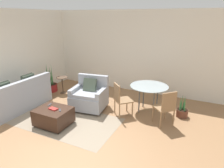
% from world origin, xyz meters
% --- Properties ---
extents(ground_plane, '(20.00, 20.00, 0.00)m').
position_xyz_m(ground_plane, '(0.00, 0.00, 0.00)').
color(ground_plane, '#936B47').
extents(wall_back, '(12.00, 0.06, 2.75)m').
position_xyz_m(wall_back, '(0.00, 3.66, 1.38)').
color(wall_back, white).
rests_on(wall_back, ground_plane).
extents(wall_left, '(0.06, 12.00, 2.75)m').
position_xyz_m(wall_left, '(-2.83, 1.50, 1.38)').
color(wall_left, white).
rests_on(wall_left, ground_plane).
extents(area_rug, '(2.65, 1.52, 0.01)m').
position_xyz_m(area_rug, '(-0.57, 0.77, 0.00)').
color(area_rug, gray).
rests_on(area_rug, ground_plane).
extents(couch, '(0.88, 2.06, 0.94)m').
position_xyz_m(couch, '(-2.27, 0.70, 0.31)').
color(couch, '#999EA8').
rests_on(couch, ground_plane).
extents(armchair, '(1.02, 0.93, 0.93)m').
position_xyz_m(armchair, '(-0.42, 1.68, 0.37)').
color(armchair, '#999EA8').
rests_on(armchair, ground_plane).
extents(ottoman, '(0.80, 0.67, 0.42)m').
position_xyz_m(ottoman, '(-0.72, 0.51, 0.23)').
color(ottoman, '#382319').
rests_on(ottoman, ground_plane).
extents(book_stack, '(0.23, 0.14, 0.03)m').
position_xyz_m(book_stack, '(-0.70, 0.50, 0.44)').
color(book_stack, '#B72D28').
rests_on(book_stack, ottoman).
extents(tv_remote_primary, '(0.08, 0.16, 0.01)m').
position_xyz_m(tv_remote_primary, '(-0.95, 0.65, 0.43)').
color(tv_remote_primary, '#333338').
rests_on(tv_remote_primary, ottoman).
extents(tv_remote_secondary, '(0.13, 0.14, 0.01)m').
position_xyz_m(tv_remote_secondary, '(-0.52, 0.53, 0.43)').
color(tv_remote_secondary, '#333338').
rests_on(tv_remote_secondary, ottoman).
extents(potted_plant, '(0.43, 0.43, 1.03)m').
position_xyz_m(potted_plant, '(-2.41, 2.28, 0.20)').
color(potted_plant, maroon).
rests_on(potted_plant, ground_plane).
extents(side_table, '(0.37, 0.37, 0.57)m').
position_xyz_m(side_table, '(-1.90, 2.30, 0.40)').
color(side_table, '#4C3828').
rests_on(side_table, ground_plane).
extents(dining_table, '(1.03, 1.03, 0.75)m').
position_xyz_m(dining_table, '(1.14, 2.24, 0.66)').
color(dining_table, '#99A8AD').
rests_on(dining_table, ground_plane).
extents(dining_chair_near_left, '(0.59, 0.59, 0.90)m').
position_xyz_m(dining_chair_near_left, '(0.55, 1.65, 0.52)').
color(dining_chair_near_left, '#93704C').
rests_on(dining_chair_near_left, ground_plane).
extents(dining_chair_near_right, '(0.59, 0.59, 0.90)m').
position_xyz_m(dining_chair_near_right, '(1.73, 1.65, 0.52)').
color(dining_chair_near_right, '#93704C').
rests_on(dining_chair_near_right, ground_plane).
extents(potted_plant_small, '(0.30, 0.30, 0.62)m').
position_xyz_m(potted_plant_small, '(2.05, 2.31, 0.15)').
color(potted_plant_small, brown).
rests_on(potted_plant_small, ground_plane).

